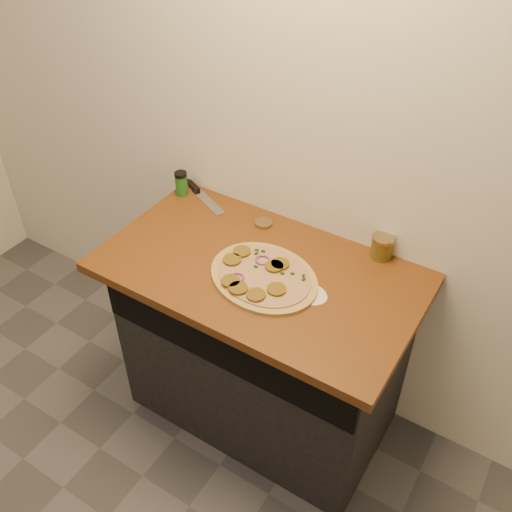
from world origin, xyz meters
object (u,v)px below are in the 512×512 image
Objects in this scene: salsa_jar at (382,246)px; spice_shaker at (181,183)px; pizza at (262,276)px; chefs_knife at (199,193)px.

spice_shaker reaches higher than salsa_jar.
pizza is 0.66m from spice_shaker.
chefs_knife is 2.84× the size of spice_shaker.
chefs_knife is 0.85m from salsa_jar.
pizza is at bearing -31.65° from chefs_knife.
chefs_knife is at bearing -178.60° from salsa_jar.
chefs_knife is 3.33× the size of salsa_jar.
salsa_jar reaches higher than pizza.
spice_shaker is at bearing -176.04° from salsa_jar.
pizza is 0.62m from chefs_knife.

